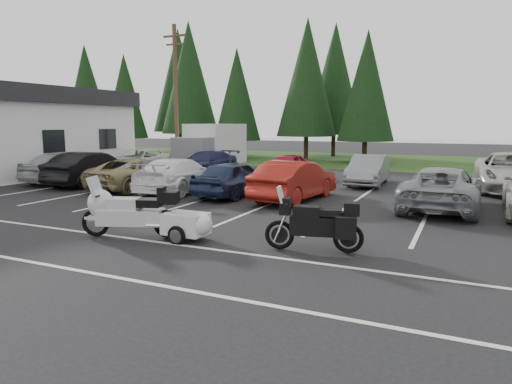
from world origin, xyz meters
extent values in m
plane|color=black|center=(0.00, 0.00, 0.00)|extent=(120.00, 120.00, 0.00)
cube|color=#233B13|center=(0.00, 24.00, 0.01)|extent=(80.00, 16.00, 0.01)
cube|color=slate|center=(4.00, 55.00, 0.00)|extent=(70.00, 50.00, 0.02)
cylinder|color=#473321|center=(-10.00, 12.00, 4.50)|extent=(0.26, 0.26, 9.00)
cube|color=#473321|center=(-10.00, 12.00, 8.30)|extent=(1.60, 0.12, 0.12)
cube|color=#473321|center=(-10.00, 12.00, 7.80)|extent=(1.20, 0.10, 0.10)
cube|color=silver|center=(0.00, 2.00, 0.00)|extent=(32.00, 16.00, 0.01)
cylinder|color=#332316|center=(-28.00, 22.50, 1.25)|extent=(0.36, 0.36, 2.50)
cone|color=black|center=(-28.00, 22.50, 6.24)|extent=(4.58, 4.58, 8.84)
cylinder|color=#332316|center=(-22.00, 21.20, 1.08)|extent=(0.36, 0.36, 2.16)
cone|color=black|center=(-22.00, 21.20, 5.40)|extent=(3.96, 3.96, 7.65)
cylinder|color=#332316|center=(-16.00, 22.80, 1.39)|extent=(0.36, 0.36, 2.78)
cone|color=black|center=(-16.00, 22.80, 6.96)|extent=(5.10, 5.10, 9.86)
cylinder|color=#332316|center=(-10.50, 21.40, 1.06)|extent=(0.36, 0.36, 2.11)
cone|color=black|center=(-10.50, 21.40, 5.28)|extent=(3.87, 3.87, 7.48)
cylinder|color=#332316|center=(-5.00, 22.90, 1.31)|extent=(0.36, 0.36, 2.62)
cone|color=black|center=(-5.00, 22.90, 6.54)|extent=(4.80, 4.80, 9.27)
cylinder|color=#332316|center=(0.00, 21.60, 1.13)|extent=(0.36, 0.36, 2.26)
cone|color=black|center=(0.00, 21.60, 5.64)|extent=(4.14, 4.14, 7.99)
cylinder|color=#332316|center=(-20.00, 27.00, 1.44)|extent=(0.36, 0.36, 2.88)
cone|color=black|center=(-20.00, 27.00, 7.20)|extent=(5.28, 5.28, 10.20)
cylinder|color=#332316|center=(-4.00, 27.50, 1.36)|extent=(0.36, 0.36, 2.71)
cone|color=black|center=(-4.00, 27.50, 6.78)|extent=(4.97, 4.97, 9.61)
imported|color=#B6B6BB|center=(-11.38, 4.11, 0.79)|extent=(2.32, 4.80, 1.58)
imported|color=black|center=(-9.39, 3.93, 0.80)|extent=(1.99, 4.93, 1.59)
imported|color=#918254|center=(-6.52, 3.90, 0.70)|extent=(2.62, 5.14, 1.39)
imported|color=white|center=(-4.20, 3.70, 0.74)|extent=(2.51, 5.25, 1.48)
imported|color=#1B2645|center=(-1.60, 3.82, 0.73)|extent=(2.02, 4.40, 1.46)
imported|color=maroon|center=(1.01, 3.87, 0.77)|extent=(2.08, 4.81, 1.54)
imported|color=gray|center=(6.25, 4.24, 0.73)|extent=(2.59, 5.34, 1.46)
imported|color=silver|center=(-11.20, 9.60, 0.69)|extent=(2.56, 5.07, 1.38)
imported|color=#1B1E44|center=(-6.50, 9.72, 0.68)|extent=(2.33, 4.86, 1.37)
imported|color=maroon|center=(-1.83, 10.35, 0.67)|extent=(1.66, 3.94, 1.33)
imported|color=slate|center=(2.69, 9.55, 0.72)|extent=(1.64, 4.38, 1.43)
imported|color=#AEAC9F|center=(8.77, 10.02, 0.84)|extent=(3.00, 6.13, 1.68)
camera|label=1|loc=(6.99, -12.50, 2.95)|focal=32.00mm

